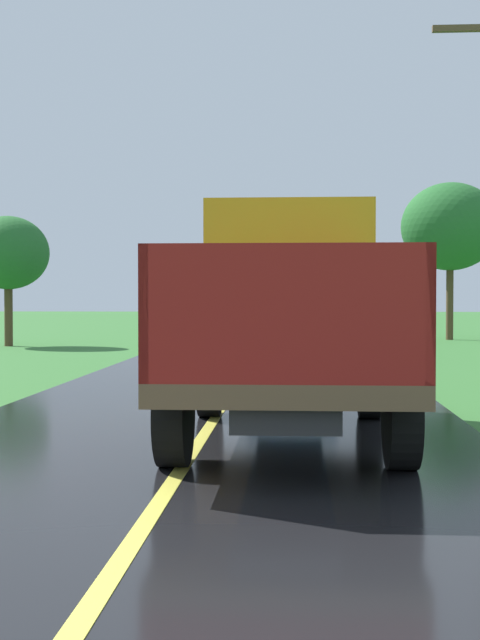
# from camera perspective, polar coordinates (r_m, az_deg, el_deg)

# --- Properties ---
(banana_truck_near) EXTENTS (2.38, 5.82, 2.80)m
(banana_truck_near) POSITION_cam_1_polar(r_m,az_deg,el_deg) (10.44, 3.20, 0.43)
(banana_truck_near) COLOR #2D2D30
(banana_truck_near) RESTS_ON road_surface
(banana_truck_far) EXTENTS (2.38, 5.81, 2.80)m
(banana_truck_far) POSITION_cam_1_polar(r_m,az_deg,el_deg) (25.87, 3.48, 1.10)
(banana_truck_far) COLOR #2D2D30
(banana_truck_far) RESTS_ON road_surface
(roadside_tree_near_left) EXTENTS (2.76, 2.76, 4.41)m
(roadside_tree_near_left) POSITION_cam_1_polar(r_m,az_deg,el_deg) (30.46, -15.00, 4.26)
(roadside_tree_near_left) COLOR #4C3823
(roadside_tree_near_left) RESTS_ON ground
(roadside_tree_mid_right) EXTENTS (3.80, 3.80, 6.13)m
(roadside_tree_mid_right) POSITION_cam_1_polar(r_m,az_deg,el_deg) (34.91, 13.66, 5.97)
(roadside_tree_mid_right) COLOR #4C3823
(roadside_tree_mid_right) RESTS_ON ground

